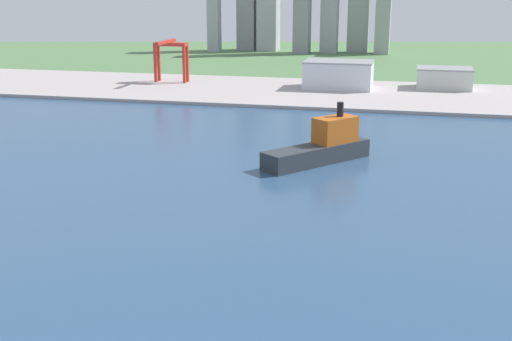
{
  "coord_description": "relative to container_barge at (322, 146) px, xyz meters",
  "views": [
    {
      "loc": [
        69.06,
        -20.9,
        82.67
      ],
      "look_at": [
        19.8,
        183.25,
        23.44
      ],
      "focal_mm": 46.22,
      "sensor_mm": 36.0,
      "label": 1
    }
  ],
  "objects": [
    {
      "name": "container_barge",
      "position": [
        0.0,
        0.0,
        0.0
      ],
      "size": [
        47.42,
        54.94,
        28.0
      ],
      "color": "#2D3338",
      "rests_on": "water_bay"
    },
    {
      "name": "distant_skyline",
      "position": [
        -105.21,
        540.0,
        54.85
      ],
      "size": [
        228.7,
        48.83,
        153.81
      ],
      "color": "#A5A4B0",
      "rests_on": "ground"
    },
    {
      "name": "port_crane_red",
      "position": [
        -162.0,
        224.26,
        21.17
      ],
      "size": [
        28.3,
        41.09,
        36.0
      ],
      "color": "#B72D23",
      "rests_on": "industrial_pier"
    },
    {
      "name": "warehouse_main",
      "position": [
        -18.59,
        223.65,
        5.7
      ],
      "size": [
        54.56,
        35.9,
        21.92
      ],
      "color": "silver",
      "rests_on": "industrial_pier"
    },
    {
      "name": "water_bay",
      "position": [
        -27.9,
        -46.27,
        -7.7
      ],
      "size": [
        840.0,
        360.0,
        0.15
      ],
      "primitive_type": "cube",
      "color": "#2D4C70",
      "rests_on": "ground"
    },
    {
      "name": "industrial_pier",
      "position": [
        -27.9,
        203.73,
        -6.53
      ],
      "size": [
        840.0,
        140.0,
        2.5
      ],
      "primitive_type": "cube",
      "color": "#A99E9D",
      "rests_on": "ground"
    },
    {
      "name": "warehouse_annex",
      "position": [
        64.11,
        242.38,
        3.02
      ],
      "size": [
        43.54,
        32.44,
        16.55
      ],
      "color": "silver",
      "rests_on": "industrial_pier"
    },
    {
      "name": "ground_plane",
      "position": [
        -27.9,
        13.73,
        -7.78
      ],
      "size": [
        2400.0,
        2400.0,
        0.0
      ],
      "primitive_type": "plane",
      "color": "#507648"
    }
  ]
}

